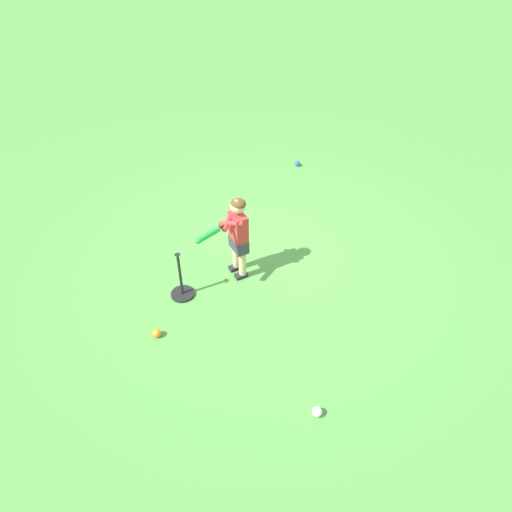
{
  "coord_description": "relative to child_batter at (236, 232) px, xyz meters",
  "views": [
    {
      "loc": [
        3.4,
        3.38,
        3.91
      ],
      "look_at": [
        0.53,
        0.35,
        0.45
      ],
      "focal_mm": 32.8,
      "sensor_mm": 36.0,
      "label": 1
    }
  ],
  "objects": [
    {
      "name": "ground_plane",
      "position": [
        -0.56,
        -0.05,
        -0.65
      ],
      "size": [
        40.0,
        40.0,
        0.0
      ],
      "primitive_type": "plane",
      "color": "#519942"
    },
    {
      "name": "child_batter",
      "position": [
        0.0,
        0.0,
        0.0
      ],
      "size": [
        0.77,
        0.32,
        1.08
      ],
      "color": "#232328",
      "rests_on": "ground"
    },
    {
      "name": "batting_tee",
      "position": [
        0.73,
        -0.17,
        -0.55
      ],
      "size": [
        0.28,
        0.28,
        0.62
      ],
      "color": "black",
      "rests_on": "ground"
    },
    {
      "name": "play_ball_by_bucket",
      "position": [
        -2.58,
        -1.37,
        -0.6
      ],
      "size": [
        0.09,
        0.09,
        0.09
      ],
      "primitive_type": "sphere",
      "color": "blue",
      "rests_on": "ground"
    },
    {
      "name": "play_ball_behind_batter",
      "position": [
        1.31,
        0.16,
        -0.6
      ],
      "size": [
        0.1,
        0.1,
        0.1
      ],
      "primitive_type": "sphere",
      "color": "orange",
      "rests_on": "ground"
    },
    {
      "name": "play_ball_far_right",
      "position": [
        0.77,
        1.97,
        -0.6
      ],
      "size": [
        0.1,
        0.1,
        0.1
      ],
      "primitive_type": "sphere",
      "color": "white",
      "rests_on": "ground"
    }
  ]
}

